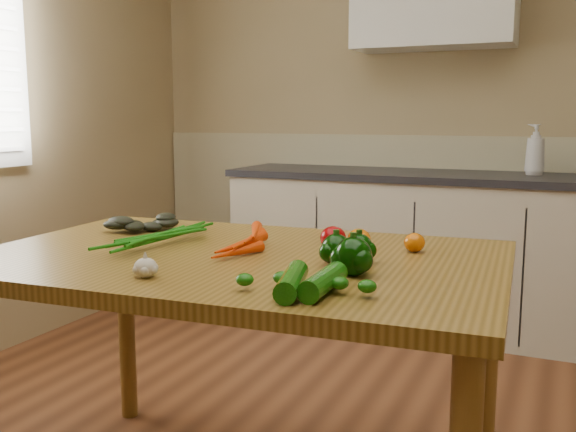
# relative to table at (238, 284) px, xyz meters

# --- Properties ---
(room) EXTENTS (4.04, 5.04, 2.64)m
(room) POSITION_rel_table_xyz_m (0.20, 0.02, 0.52)
(room) COLOR brown
(room) RESTS_ON ground
(counter_run) EXTENTS (2.84, 0.64, 1.14)m
(counter_run) POSITION_rel_table_xyz_m (0.42, 2.04, -0.27)
(counter_run) COLOR beige
(counter_run) RESTS_ON ground
(table) EXTENTS (1.58, 1.07, 0.82)m
(table) POSITION_rel_table_xyz_m (0.00, 0.00, 0.00)
(table) COLOR olive
(table) RESTS_ON ground
(soap_bottle_a) EXTENTS (0.15, 0.15, 0.28)m
(soap_bottle_a) POSITION_rel_table_xyz_m (0.69, 2.10, 0.31)
(soap_bottle_a) COLOR silver
(soap_bottle_a) RESTS_ON counter_run
(carrot_bunch) EXTENTS (0.30, 0.23, 0.08)m
(carrot_bunch) POSITION_rel_table_xyz_m (-0.08, 0.03, 0.13)
(carrot_bunch) COLOR #E93E05
(carrot_bunch) RESTS_ON table
(leafy_greens) EXTENTS (0.22, 0.20, 0.11)m
(leafy_greens) POSITION_rel_table_xyz_m (-0.48, 0.21, 0.14)
(leafy_greens) COLOR black
(leafy_greens) RESTS_ON table
(garlic_bulb) EXTENTS (0.06, 0.06, 0.05)m
(garlic_bulb) POSITION_rel_table_xyz_m (-0.08, -0.34, 0.12)
(garlic_bulb) COLOR beige
(garlic_bulb) RESTS_ON table
(pepper_a) EXTENTS (0.08, 0.08, 0.08)m
(pepper_a) POSITION_rel_table_xyz_m (0.31, -0.02, 0.13)
(pepper_a) COLOR black
(pepper_a) RESTS_ON table
(pepper_b) EXTENTS (0.08, 0.08, 0.08)m
(pepper_b) POSITION_rel_table_xyz_m (0.36, 0.04, 0.13)
(pepper_b) COLOR black
(pepper_b) RESTS_ON table
(pepper_c) EXTENTS (0.10, 0.10, 0.10)m
(pepper_c) POSITION_rel_table_xyz_m (0.39, -0.11, 0.14)
(pepper_c) COLOR black
(pepper_c) RESTS_ON table
(tomato_a) EXTENTS (0.08, 0.08, 0.07)m
(tomato_a) POSITION_rel_table_xyz_m (0.24, 0.17, 0.13)
(tomato_a) COLOR #8F0206
(tomato_a) RESTS_ON table
(tomato_b) EXTENTS (0.07, 0.07, 0.07)m
(tomato_b) POSITION_rel_table_xyz_m (0.31, 0.20, 0.12)
(tomato_b) COLOR #DC6305
(tomato_b) RESTS_ON table
(tomato_c) EXTENTS (0.06, 0.06, 0.06)m
(tomato_c) POSITION_rel_table_xyz_m (0.47, 0.24, 0.12)
(tomato_c) COLOR #DC6305
(tomato_c) RESTS_ON table
(zucchini_a) EXTENTS (0.06, 0.21, 0.05)m
(zucchini_a) POSITION_rel_table_xyz_m (0.38, -0.29, 0.12)
(zucchini_a) COLOR #0E4C08
(zucchini_a) RESTS_ON table
(zucchini_b) EXTENTS (0.11, 0.22, 0.05)m
(zucchini_b) POSITION_rel_table_xyz_m (0.31, -0.32, 0.12)
(zucchini_b) COLOR #0E4C08
(zucchini_b) RESTS_ON table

